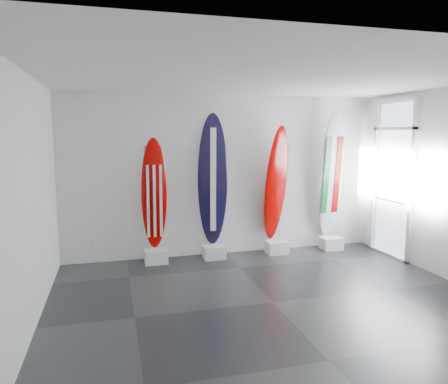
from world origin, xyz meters
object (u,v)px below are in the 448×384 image
object	(u,v)px
surfboard_italy	(331,175)
surfboard_swiss	(276,184)
surfboard_navy	(213,180)
surfboard_usa	(154,194)

from	to	relation	value
surfboard_italy	surfboard_swiss	bearing A→B (deg)	171.69
surfboard_swiss	surfboard_italy	world-z (taller)	surfboard_italy
surfboard_navy	surfboard_italy	bearing A→B (deg)	5.98
surfboard_italy	surfboard_navy	bearing A→B (deg)	171.69
surfboard_usa	surfboard_navy	world-z (taller)	surfboard_navy
surfboard_navy	surfboard_swiss	size ratio (longest dim) A/B	1.09
surfboard_navy	surfboard_usa	bearing A→B (deg)	-174.02
surfboard_navy	surfboard_italy	size ratio (longest dim) A/B	0.97
surfboard_usa	surfboard_swiss	size ratio (longest dim) A/B	0.90
surfboard_usa	surfboard_italy	bearing A→B (deg)	0.95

